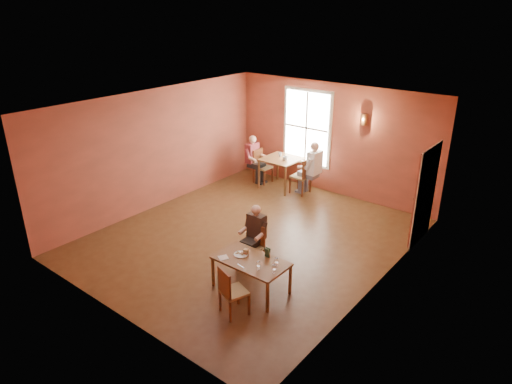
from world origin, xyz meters
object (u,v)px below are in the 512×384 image
Objects in this scene: chair_empty at (234,291)px; chair_diner_white at (301,175)px; main_table at (251,275)px; diner_maroon at (262,160)px; chair_diner_main at (252,247)px; diner_white at (302,168)px; diner_main at (251,240)px; chair_diner_maroon at (263,166)px; second_table at (281,173)px.

chair_empty is 5.54m from chair_diner_white.
chair_empty is (0.21, -0.70, 0.13)m from main_table.
diner_maroon is at bearing 90.00° from chair_diner_white.
chair_diner_main is 0.94× the size of chair_empty.
chair_diner_white is at bearing 131.75° from chair_empty.
main_table is 0.93× the size of diner_white.
diner_main is 4.65m from chair_diner_maroon.
diner_maroon reaches higher than second_table.
second_table is 0.74m from diner_white.
chair_diner_main is 0.83× the size of chair_diner_white.
chair_diner_white is 0.71× the size of diner_white.
chair_diner_white reaches higher than chair_diner_main.
chair_diner_white is 1.30m from chair_diner_maroon.
main_table is at bearing 128.88° from diner_main.
diner_maroon is (-2.68, 3.82, 0.07)m from diner_main.
main_table is at bearing -157.35° from chair_diner_white.
diner_maroon reaches higher than main_table.
diner_main reaches higher than chair_diner_main.
diner_maroon reaches higher than chair_diner_main.
chair_empty reaches higher than main_table.
chair_empty is 0.88× the size of chair_diner_white.
main_table is at bearing 35.64° from diner_maroon.
chair_empty reaches higher than chair_diner_main.
chair_diner_white is at bearing 90.00° from diner_white.
diner_main is 1.21× the size of second_table.
chair_empty reaches higher than second_table.
diner_main is at bearing -62.33° from second_table.
chair_diner_white is at bearing 90.00° from chair_diner_maroon.
chair_diner_main is 0.18m from diner_main.
diner_main is (-0.50, 0.62, 0.28)m from main_table.
diner_white is (-2.03, 5.14, 0.27)m from chair_empty.
chair_diner_maroon is (-3.36, 5.14, 0.04)m from chair_empty.
diner_white is 1.36m from diner_maroon.
diner_main is at bearing 138.06° from chair_empty.
diner_maroon is at bearing 125.64° from main_table.
chair_diner_main is at bearing 137.53° from chair_empty.
chair_diner_maroon is 0.73× the size of diner_maroon.
diner_white reaches higher than chair_diner_maroon.
main_table is 1.31× the size of chair_diner_white.
chair_empty is 0.62× the size of diner_white.
diner_main is 4.04m from diner_white.
diner_maroon is at bearing 90.00° from diner_white.
chair_diner_white reaches higher than chair_empty.
diner_maroon reaches higher than chair_diner_maroon.
chair_diner_main is at bearing 34.99° from chair_diner_maroon.
main_table is 0.75m from chair_empty.
chair_diner_maroon reaches higher than chair_empty.
diner_main is 1.51m from chair_empty.
chair_diner_white reaches higher than main_table.
main_table is 1.50× the size of chair_empty.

